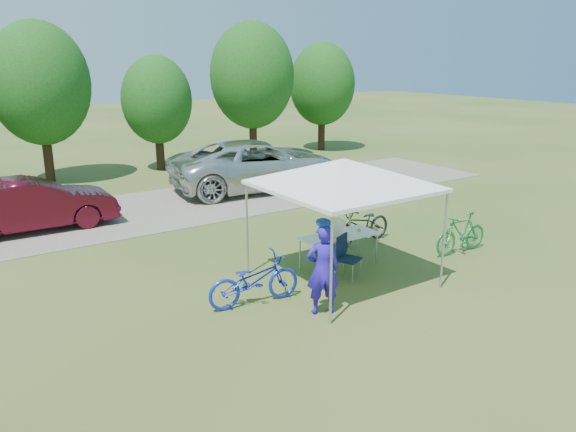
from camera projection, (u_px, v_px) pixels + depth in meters
The scene contains 14 objects.
ground at pixel (341, 281), 12.38m from camera, with size 100.00×100.00×0.00m, color #2D5119.
gravel_strip at pixel (188, 204), 18.74m from camera, with size 24.00×5.00×0.02m, color gray.
canopy at pixel (344, 162), 11.65m from camera, with size 4.53×4.53×3.00m.
treeline at pixel (114, 88), 22.41m from camera, with size 24.89×4.28×6.30m.
folding_table at pixel (339, 237), 13.05m from camera, with size 1.87×0.78×0.77m.
folding_chair at pixel (345, 253), 12.45m from camera, with size 0.64×0.68×0.95m.
cooler at pixel (333, 228), 12.87m from camera, with size 0.52×0.36×0.38m.
ice_cream_cup at pixel (359, 230), 13.29m from camera, with size 0.08×0.08×0.06m, color gold.
cyclist at pixel (323, 269), 10.60m from camera, with size 0.65×0.43×1.78m, color #2817BC.
bike_blue at pixel (254, 280), 11.09m from camera, with size 0.67×1.93×1.01m, color #1631C5.
bike_green at pixel (461, 233), 14.00m from camera, with size 0.48×1.70×1.02m, color #1A7637.
bike_dark at pixel (363, 225), 14.68m from camera, with size 0.68×1.94×1.02m, color black.
minivan at pixel (259, 165), 20.57m from camera, with size 2.99×6.49×1.80m, color silver.
sedan at pixel (33, 205), 15.74m from camera, with size 1.56×4.47×1.47m, color #470B18.
Camera 1 is at (-7.45, -8.85, 4.78)m, focal length 35.00 mm.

